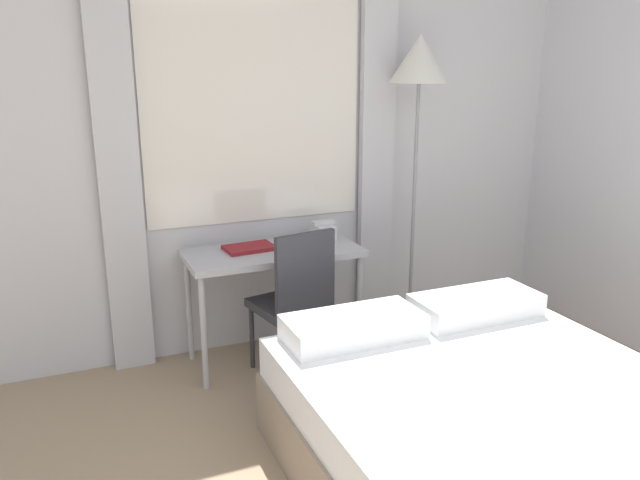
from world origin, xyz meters
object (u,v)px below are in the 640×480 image
object	(u,v)px
standing_lamp	(419,77)
book	(249,248)
telephone	(323,231)
desk_chair	(296,296)
bed	(515,453)
desk	(273,261)

from	to	relation	value
standing_lamp	book	distance (m)	1.52
telephone	book	size ratio (longest dim) A/B	0.50
desk_chair	telephone	size ratio (longest dim) A/B	5.80
bed	desk	bearing A→B (deg)	105.09
standing_lamp	desk	bearing A→B (deg)	-179.07
desk_chair	standing_lamp	xyz separation A→B (m)	(0.96, 0.29, 1.23)
standing_lamp	telephone	bearing A→B (deg)	172.25
desk	telephone	distance (m)	0.41
desk_chair	desk	bearing A→B (deg)	88.36
desk_chair	book	world-z (taller)	desk_chair
bed	telephone	world-z (taller)	telephone
standing_lamp	desk_chair	bearing A→B (deg)	-163.38
desk	desk_chair	bearing A→B (deg)	-80.81
desk_chair	bed	bearing A→B (deg)	-84.68
desk	desk_chair	world-z (taller)	desk_chair
bed	standing_lamp	bearing A→B (deg)	72.85
telephone	book	distance (m)	0.52
bed	telephone	xyz separation A→B (m)	(-0.08, 1.82, 0.52)
book	desk	bearing A→B (deg)	-24.59
bed	book	xyz separation A→B (m)	(-0.60, 1.78, 0.48)
desk_chair	standing_lamp	distance (m)	1.59
desk_chair	bed	world-z (taller)	desk_chair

